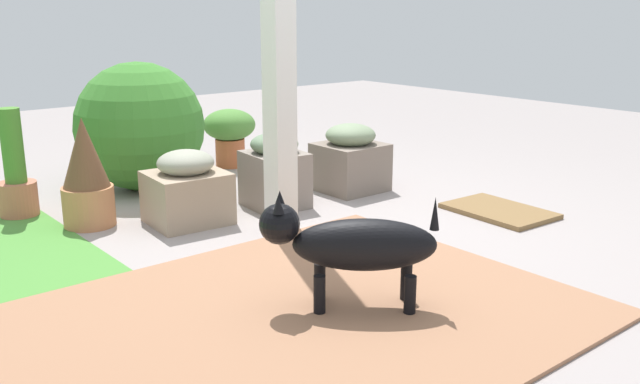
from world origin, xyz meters
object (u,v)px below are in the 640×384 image
(stone_planter_near, at_px, (275,172))
(doormat, at_px, (499,211))
(terracotta_pot_broad, at_px, (230,131))
(terracotta_pot_spiky, at_px, (86,175))
(stone_planter_nearest, at_px, (350,159))
(dog, at_px, (352,243))
(stone_planter_mid, at_px, (187,190))
(round_shrub, at_px, (140,126))
(porch_pillar, at_px, (278,15))
(terracotta_pot_tall, at_px, (16,178))

(stone_planter_near, bearing_deg, doormat, -135.92)
(terracotta_pot_broad, xyz_separation_m, terracotta_pot_spiky, (-0.80, 1.48, 0.02))
(stone_planter_nearest, distance_m, dog, 1.98)
(stone_planter_mid, xyz_separation_m, round_shrub, (0.90, -0.15, 0.24))
(stone_planter_near, height_order, round_shrub, round_shrub)
(porch_pillar, relative_size, stone_planter_mid, 5.14)
(stone_planter_nearest, distance_m, doormat, 1.08)
(stone_planter_mid, height_order, doormat, stone_planter_mid)
(terracotta_pot_tall, bearing_deg, round_shrub, -82.35)
(terracotta_pot_broad, height_order, terracotta_pot_spiky, terracotta_pot_spiky)
(terracotta_pot_broad, bearing_deg, doormat, -165.23)
(porch_pillar, height_order, dog, porch_pillar)
(porch_pillar, height_order, stone_planter_near, porch_pillar)
(doormat, bearing_deg, stone_planter_mid, 56.11)
(stone_planter_nearest, bearing_deg, round_shrub, 49.01)
(porch_pillar, bearing_deg, terracotta_pot_broad, -22.59)
(stone_planter_nearest, xyz_separation_m, terracotta_pot_tall, (0.83, 1.97, 0.02))
(porch_pillar, distance_m, stone_planter_near, 1.08)
(terracotta_pot_broad, bearing_deg, round_shrub, 104.12)
(dog, relative_size, doormat, 1.03)
(terracotta_pot_broad, relative_size, dog, 0.71)
(stone_planter_mid, bearing_deg, stone_planter_nearest, -92.30)
(stone_planter_near, bearing_deg, dog, 155.38)
(terracotta_pot_broad, bearing_deg, dog, 157.76)
(porch_pillar, bearing_deg, dog, 158.28)
(terracotta_pot_tall, bearing_deg, stone_planter_nearest, -112.93)
(stone_planter_nearest, distance_m, stone_planter_mid, 1.25)
(porch_pillar, bearing_deg, terracotta_pot_tall, 41.12)
(stone_planter_mid, bearing_deg, dog, 177.18)
(doormat, bearing_deg, terracotta_pot_tall, 51.34)
(stone_planter_nearest, relative_size, doormat, 0.74)
(porch_pillar, bearing_deg, terracotta_pot_spiky, 47.09)
(stone_planter_near, distance_m, terracotta_pot_broad, 1.24)
(stone_planter_nearest, distance_m, round_shrub, 1.47)
(terracotta_pot_broad, distance_m, terracotta_pot_spiky, 1.68)
(terracotta_pot_tall, relative_size, terracotta_pot_spiky, 1.04)
(dog, bearing_deg, porch_pillar, -21.72)
(doormat, bearing_deg, round_shrub, 36.08)
(stone_planter_mid, height_order, terracotta_pot_broad, terracotta_pot_broad)
(porch_pillar, height_order, terracotta_pot_broad, porch_pillar)
(terracotta_pot_broad, bearing_deg, stone_planter_mid, 138.02)
(terracotta_pot_broad, bearing_deg, porch_pillar, 157.41)
(stone_planter_near, bearing_deg, round_shrub, 25.37)
(porch_pillar, height_order, terracotta_pot_tall, porch_pillar)
(stone_planter_near, bearing_deg, porch_pillar, 148.28)
(terracotta_pot_broad, xyz_separation_m, dog, (-2.64, 1.08, 0.01))
(porch_pillar, relative_size, terracotta_pot_broad, 5.22)
(terracotta_pot_tall, xyz_separation_m, terracotta_pot_broad, (0.33, -1.73, 0.05))
(terracotta_pot_broad, distance_m, doormat, 2.27)
(round_shrub, xyz_separation_m, dog, (-2.43, 0.22, -0.15))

